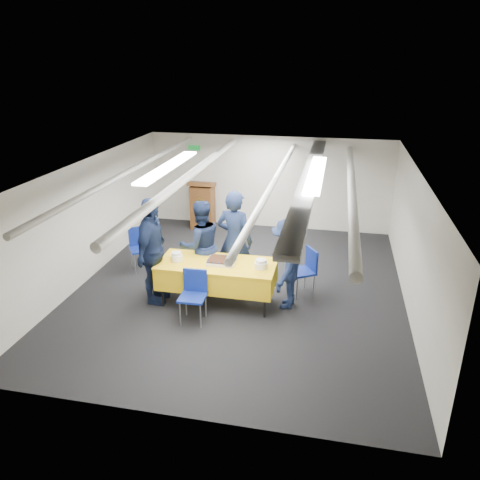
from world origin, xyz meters
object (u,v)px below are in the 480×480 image
podium (203,205)px  sailor_a (235,241)px  chair_near (194,290)px  sailor_c (152,251)px  sailor_d (288,264)px  serving_table (217,274)px  sheet_cake (222,261)px  chair_right (306,267)px  sailor_b (200,245)px  chair_left (140,244)px

podium → sailor_a: bearing=-63.8°
chair_near → sailor_a: (0.41, 1.26, 0.42)m
sailor_a → sailor_c: 1.51m
sailor_d → serving_table: bearing=-77.3°
sheet_cake → sailor_c: 1.22m
serving_table → chair_near: (-0.23, -0.62, -0.03)m
chair_right → sailor_c: sailor_c is taller
sheet_cake → sailor_b: (-0.53, 0.49, 0.05)m
sailor_a → sailor_c: bearing=44.3°
chair_right → sailor_a: (-1.32, -0.04, 0.42)m
serving_table → sailor_a: sailor_a is taller
serving_table → chair_left: (-1.91, 1.09, -0.03)m
sheet_cake → sailor_b: sailor_b is taller
chair_near → sailor_a: 1.39m
podium → chair_right: 4.13m
serving_table → sheet_cake: sheet_cake is taller
podium → chair_right: bearing=-46.9°
sailor_c → sailor_d: (2.32, 0.30, -0.15)m
podium → chair_right: size_ratio=1.44×
sailor_b → chair_near: bearing=65.7°
podium → chair_left: 2.66m
chair_left → sheet_cake: bearing=-28.5°
sailor_b → sailor_c: (-0.67, -0.67, 0.10)m
chair_near → sailor_b: bearing=100.5°
chair_left → sailor_a: 2.17m
podium → sailor_d: sailor_d is taller
sailor_b → sailor_a: bearing=157.0°
chair_near → sailor_a: sailor_a is taller
sailor_c → chair_right: bearing=-74.6°
serving_table → sailor_b: sailor_b is taller
podium → sailor_b: sailor_b is taller
sheet_cake → sailor_a: (0.09, 0.62, 0.14)m
serving_table → chair_near: chair_near is taller
chair_left → chair_near: bearing=-45.7°
chair_near → chair_left: bearing=134.3°
sailor_a → sailor_c: (-1.29, -0.80, 0.00)m
chair_right → sailor_d: bearing=-118.1°
sheet_cake → sailor_c: size_ratio=0.25×
podium → sailor_b: size_ratio=0.73×
chair_right → sailor_a: bearing=-178.3°
chair_near → chair_right: (1.73, 1.30, 0.00)m
sailor_a → chair_right: bearing=-165.7°
chair_near → chair_left: 2.40m
serving_table → sailor_b: (-0.44, 0.51, 0.30)m
podium → chair_left: size_ratio=1.44×
sailor_c → sailor_a: bearing=-60.7°
chair_right → sailor_a: size_ratio=0.46×
podium → sailor_d: (2.54, -3.55, 0.19)m
podium → chair_left: podium is taller
serving_table → podium: size_ratio=1.63×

